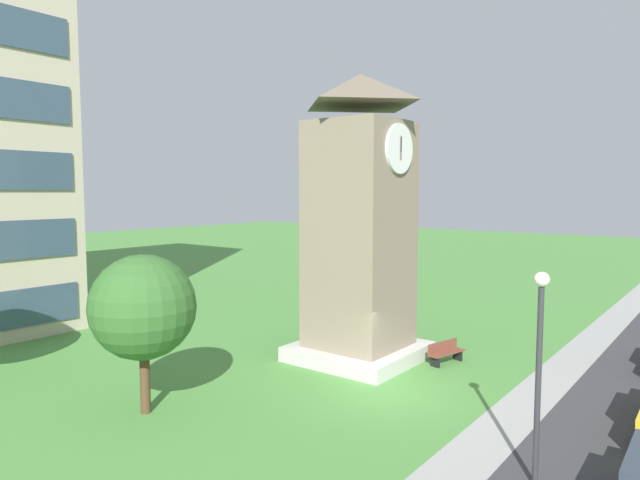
% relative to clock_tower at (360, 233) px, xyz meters
% --- Properties ---
extents(ground_plane, '(160.00, 160.00, 0.00)m').
position_rel_clock_tower_xyz_m(ground_plane, '(-2.76, -3.01, -5.31)').
color(ground_plane, '#4C893D').
extents(kerb_strip, '(120.00, 1.60, 0.01)m').
position_rel_clock_tower_xyz_m(kerb_strip, '(-2.76, -7.20, -5.30)').
color(kerb_strip, '#9E9E99').
rests_on(kerb_strip, ground).
extents(clock_tower, '(4.79, 4.79, 11.76)m').
position_rel_clock_tower_xyz_m(clock_tower, '(0.00, 0.00, 0.00)').
color(clock_tower, gray).
rests_on(clock_tower, ground).
extents(park_bench, '(1.86, 0.90, 0.88)m').
position_rel_clock_tower_xyz_m(park_bench, '(1.61, -3.18, -4.84)').
color(park_bench, brown).
rests_on(park_bench, ground).
extents(street_lamp, '(0.36, 0.36, 5.16)m').
position_rel_clock_tower_xyz_m(street_lamp, '(-5.91, -9.00, -2.05)').
color(street_lamp, '#333338').
rests_on(street_lamp, ground).
extents(tree_near_tower, '(3.31, 3.31, 5.07)m').
position_rel_clock_tower_xyz_m(tree_near_tower, '(-8.98, 2.15, -1.90)').
color(tree_near_tower, '#513823').
rests_on(tree_near_tower, ground).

